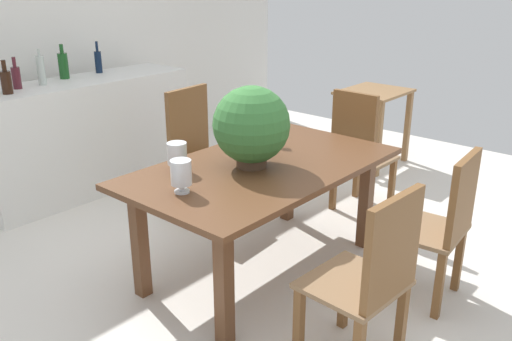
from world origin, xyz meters
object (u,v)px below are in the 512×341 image
(chair_far_right, at_px, (197,145))
(chair_near_right, at_px, (441,221))
(wine_bottle_green, at_px, (98,61))
(side_table, at_px, (373,108))
(dining_table, at_px, (262,179))
(wine_bottle_dark, at_px, (6,81))
(chair_foot_end, at_px, (359,149))
(crystal_vase_center_near, at_px, (181,173))
(wine_bottle_tall, at_px, (16,77))
(wine_bottle_clear, at_px, (63,65))
(crystal_vase_left, at_px, (177,154))
(flower_centerpiece, at_px, (251,126))
(wine_glass, at_px, (279,131))
(chair_near_left, at_px, (372,275))
(wine_bottle_amber, at_px, (41,70))
(kitchen_counter, at_px, (86,135))

(chair_far_right, distance_m, chair_near_right, 2.02)
(wine_bottle_green, xyz_separation_m, side_table, (1.95, -1.75, -0.51))
(dining_table, relative_size, wine_bottle_dark, 6.84)
(chair_foot_end, height_order, crystal_vase_center_near, chair_foot_end)
(wine_bottle_tall, bearing_deg, wine_bottle_green, 7.86)
(crystal_vase_center_near, distance_m, wine_bottle_clear, 2.32)
(wine_bottle_tall, relative_size, wine_bottle_green, 0.88)
(wine_bottle_clear, bearing_deg, crystal_vase_left, -102.86)
(dining_table, relative_size, flower_centerpiece, 3.48)
(wine_glass, distance_m, wine_bottle_clear, 2.14)
(chair_near_right, distance_m, wine_glass, 1.21)
(wine_bottle_clear, bearing_deg, wine_glass, -81.07)
(chair_far_right, xyz_separation_m, flower_centerpiece, (-0.45, -0.98, 0.44))
(chair_foot_end, distance_m, flower_centerpiece, 1.33)
(chair_near_left, xyz_separation_m, wine_bottle_amber, (0.16, 3.16, 0.58))
(chair_near_right, relative_size, wine_bottle_amber, 3.23)
(chair_far_right, height_order, crystal_vase_left, chair_far_right)
(wine_bottle_clear, bearing_deg, chair_near_left, -97.30)
(chair_far_right, distance_m, wine_bottle_amber, 1.41)
(chair_near_right, height_order, side_table, chair_near_right)
(dining_table, bearing_deg, kitchen_counter, 88.02)
(chair_foot_end, height_order, wine_bottle_dark, wine_bottle_dark)
(dining_table, xyz_separation_m, crystal_vase_center_near, (-0.63, 0.04, 0.20))
(wine_glass, distance_m, wine_bottle_tall, 2.17)
(wine_bottle_clear, relative_size, side_table, 0.39)
(chair_foot_end, relative_size, wine_bottle_green, 3.58)
(chair_near_left, bearing_deg, wine_glass, -119.49)
(crystal_vase_left, height_order, wine_glass, crystal_vase_left)
(chair_foot_end, distance_m, kitchen_counter, 2.38)
(chair_near_right, relative_size, chair_near_left, 0.97)
(chair_foot_end, bearing_deg, kitchen_counter, 28.66)
(crystal_vase_left, relative_size, wine_bottle_tall, 0.72)
(dining_table, relative_size, chair_near_right, 1.87)
(chair_far_right, distance_m, crystal_vase_center_near, 1.43)
(chair_near_right, distance_m, side_table, 2.46)
(flower_centerpiece, bearing_deg, crystal_vase_left, 141.72)
(flower_centerpiece, relative_size, wine_bottle_tall, 2.02)
(kitchen_counter, height_order, wine_bottle_green, wine_bottle_green)
(kitchen_counter, bearing_deg, crystal_vase_left, -105.45)
(wine_glass, bearing_deg, wine_bottle_clear, 98.93)
(chair_far_right, relative_size, chair_near_right, 1.08)
(chair_near_right, height_order, wine_bottle_clear, wine_bottle_clear)
(kitchen_counter, xyz_separation_m, wine_bottle_green, (0.30, 0.17, 0.60))
(crystal_vase_center_near, height_order, wine_bottle_tall, wine_bottle_tall)
(chair_near_right, bearing_deg, wine_glass, -92.48)
(chair_near_right, xyz_separation_m, wine_bottle_green, (-0.02, 3.28, 0.58))
(dining_table, bearing_deg, wine_bottle_amber, 96.43)
(chair_near_left, relative_size, crystal_vase_center_near, 5.15)
(crystal_vase_left, bearing_deg, chair_near_right, -58.01)
(chair_foot_end, height_order, crystal_vase_left, chair_foot_end)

